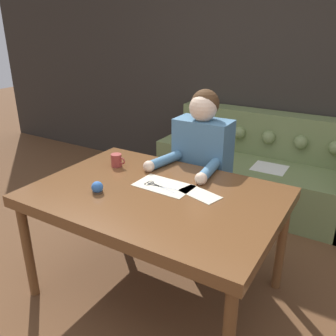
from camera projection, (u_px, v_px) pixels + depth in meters
ground_plane at (154, 305)px, 2.28m from camera, size 16.00×16.00×0.00m
wall_back at (271, 64)px, 3.46m from camera, size 8.00×0.06×2.60m
dining_table at (156, 202)px, 2.16m from camera, size 1.48×1.02×0.74m
couch at (262, 173)px, 3.47m from camera, size 1.90×0.76×0.87m
person at (201, 172)px, 2.69m from camera, size 0.48×0.59×1.25m
pattern_paper_main at (164, 186)px, 2.21m from camera, size 0.36×0.22×0.00m
pattern_paper_offcut at (200, 194)px, 2.10m from camera, size 0.28×0.19×0.00m
scissors at (156, 185)px, 2.21m from camera, size 0.23×0.08×0.01m
mug at (117, 160)px, 2.49m from camera, size 0.11×0.08×0.09m
pin_cushion at (97, 188)px, 2.11m from camera, size 0.07×0.07×0.07m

